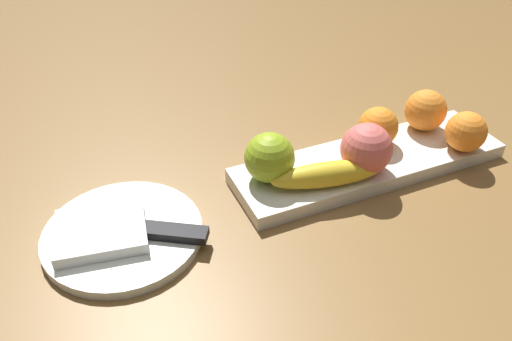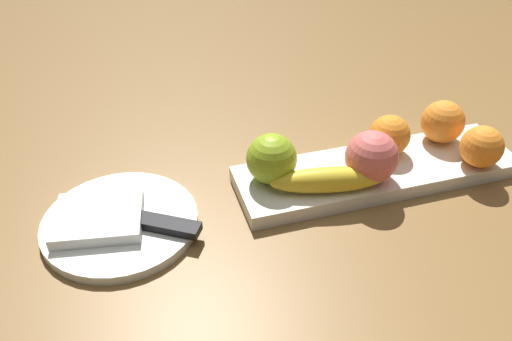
# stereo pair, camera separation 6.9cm
# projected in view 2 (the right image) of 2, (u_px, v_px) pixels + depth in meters

# --- Properties ---
(ground_plane) EXTENTS (2.40, 2.40, 0.00)m
(ground_plane) POSITION_uv_depth(u_px,v_px,m) (352.00, 193.00, 0.74)
(ground_plane) COLOR brown
(fruit_tray) EXTENTS (0.42, 0.12, 0.02)m
(fruit_tray) POSITION_uv_depth(u_px,v_px,m) (377.00, 171.00, 0.76)
(fruit_tray) COLOR white
(fruit_tray) RESTS_ON ground_plane
(apple) EXTENTS (0.07, 0.07, 0.07)m
(apple) POSITION_uv_depth(u_px,v_px,m) (272.00, 159.00, 0.70)
(apple) COLOR #91B122
(apple) RESTS_ON fruit_tray
(banana) EXTENTS (0.16, 0.07, 0.04)m
(banana) POSITION_uv_depth(u_px,v_px,m) (328.00, 180.00, 0.70)
(banana) COLOR yellow
(banana) RESTS_ON fruit_tray
(orange_near_apple) EXTENTS (0.06, 0.06, 0.06)m
(orange_near_apple) POSITION_uv_depth(u_px,v_px,m) (389.00, 135.00, 0.76)
(orange_near_apple) COLOR orange
(orange_near_apple) RESTS_ON fruit_tray
(orange_near_banana) EXTENTS (0.06, 0.06, 0.06)m
(orange_near_banana) POSITION_uv_depth(u_px,v_px,m) (443.00, 122.00, 0.79)
(orange_near_banana) COLOR orange
(orange_near_banana) RESTS_ON fruit_tray
(orange_center) EXTENTS (0.06, 0.06, 0.06)m
(orange_center) POSITION_uv_depth(u_px,v_px,m) (482.00, 147.00, 0.74)
(orange_center) COLOR orange
(orange_center) RESTS_ON fruit_tray
(peach) EXTENTS (0.07, 0.07, 0.07)m
(peach) POSITION_uv_depth(u_px,v_px,m) (372.00, 157.00, 0.70)
(peach) COLOR #E3665F
(peach) RESTS_ON fruit_tray
(dinner_plate) EXTENTS (0.20, 0.20, 0.01)m
(dinner_plate) POSITION_uv_depth(u_px,v_px,m) (120.00, 223.00, 0.68)
(dinner_plate) COLOR white
(dinner_plate) RESTS_ON ground_plane
(folded_napkin) EXTENTS (0.12, 0.11, 0.02)m
(folded_napkin) POSITION_uv_depth(u_px,v_px,m) (98.00, 218.00, 0.66)
(folded_napkin) COLOR white
(folded_napkin) RESTS_ON dinner_plate
(knife) EXTENTS (0.16, 0.11, 0.01)m
(knife) POSITION_uv_depth(u_px,v_px,m) (155.00, 223.00, 0.66)
(knife) COLOR silver
(knife) RESTS_ON dinner_plate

